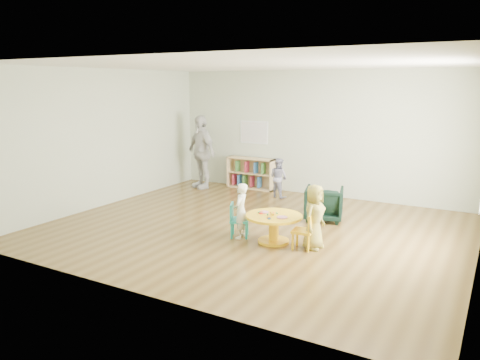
{
  "coord_description": "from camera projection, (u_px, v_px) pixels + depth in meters",
  "views": [
    {
      "loc": [
        3.67,
        -6.97,
        2.48
      ],
      "look_at": [
        -0.12,
        -0.3,
        0.91
      ],
      "focal_mm": 35.0,
      "sensor_mm": 36.0,
      "label": 1
    }
  ],
  "objects": [
    {
      "name": "bookshelf",
      "position": [
        251.0,
        173.0,
        11.36
      ],
      "size": [
        1.2,
        0.3,
        0.75
      ],
      "color": "tan",
      "rests_on": "ground"
    },
    {
      "name": "child_left",
      "position": [
        241.0,
        211.0,
        7.63
      ],
      "size": [
        0.27,
        0.36,
        0.91
      ],
      "primitive_type": "imported",
      "rotation": [
        0.0,
        0.0,
        -1.42
      ],
      "color": "white",
      "rests_on": "ground"
    },
    {
      "name": "armchair",
      "position": [
        324.0,
        204.0,
        8.67
      ],
      "size": [
        0.83,
        0.84,
        0.63
      ],
      "primitive_type": "imported",
      "rotation": [
        0.0,
        0.0,
        3.41
      ],
      "color": "black",
      "rests_on": "ground"
    },
    {
      "name": "kid_chair_left",
      "position": [
        237.0,
        219.0,
        7.71
      ],
      "size": [
        0.4,
        0.4,
        0.56
      ],
      "rotation": [
        0.0,
        0.0,
        -1.14
      ],
      "color": "teal",
      "rests_on": "ground"
    },
    {
      "name": "alphabet_poster",
      "position": [
        254.0,
        132.0,
        11.26
      ],
      "size": [
        0.74,
        0.01,
        0.54
      ],
      "color": "white",
      "rests_on": "ground"
    },
    {
      "name": "kid_chair_right",
      "position": [
        305.0,
        230.0,
        7.13
      ],
      "size": [
        0.33,
        0.33,
        0.56
      ],
      "rotation": [
        0.0,
        0.0,
        1.68
      ],
      "color": "yellow",
      "rests_on": "ground"
    },
    {
      "name": "activity_table",
      "position": [
        274.0,
        223.0,
        7.44
      ],
      "size": [
        0.9,
        0.9,
        0.49
      ],
      "rotation": [
        0.0,
        0.0,
        0.21
      ],
      "color": "yellow",
      "rests_on": "ground"
    },
    {
      "name": "room",
      "position": [
        256.0,
        120.0,
        7.83
      ],
      "size": [
        7.1,
        7.0,
        2.8
      ],
      "color": "brown",
      "rests_on": "ground"
    },
    {
      "name": "toddler",
      "position": [
        278.0,
        178.0,
        10.41
      ],
      "size": [
        0.51,
        0.44,
        0.89
      ],
      "primitive_type": "imported",
      "rotation": [
        0.0,
        0.0,
        2.86
      ],
      "color": "#1D1C47",
      "rests_on": "ground"
    },
    {
      "name": "adult_caretaker",
      "position": [
        201.0,
        152.0,
        11.29
      ],
      "size": [
        1.12,
        0.81,
        1.77
      ],
      "primitive_type": "imported",
      "rotation": [
        0.0,
        0.0,
        -0.41
      ],
      "color": "silver",
      "rests_on": "ground"
    },
    {
      "name": "child_right",
      "position": [
        314.0,
        217.0,
        7.11
      ],
      "size": [
        0.35,
        0.51,
        1.01
      ],
      "primitive_type": "imported",
      "rotation": [
        0.0,
        0.0,
        1.5
      ],
      "color": "#FCF51C",
      "rests_on": "ground"
    }
  ]
}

